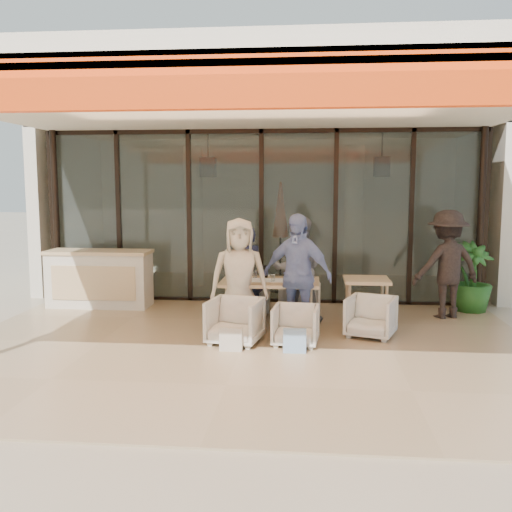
{
  "coord_description": "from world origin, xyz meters",
  "views": [
    {
      "loc": [
        0.9,
        -7.46,
        2.22
      ],
      "look_at": [
        0.1,
        0.9,
        1.15
      ],
      "focal_mm": 40.0,
      "sensor_mm": 36.0,
      "label": 1
    }
  ],
  "objects": [
    {
      "name": "ground",
      "position": [
        0.0,
        0.0,
        0.0
      ],
      "size": [
        70.0,
        70.0,
        0.0
      ],
      "primitive_type": "plane",
      "color": "#C6B293",
      "rests_on": "ground"
    },
    {
      "name": "terrace_floor",
      "position": [
        0.0,
        0.0,
        0.01
      ],
      "size": [
        8.0,
        6.0,
        0.01
      ],
      "primitive_type": "cube",
      "color": "tan",
      "rests_on": "ground"
    },
    {
      "name": "terrace_structure",
      "position": [
        0.0,
        -0.26,
        3.25
      ],
      "size": [
        8.0,
        6.0,
        3.4
      ],
      "color": "silver",
      "rests_on": "ground"
    },
    {
      "name": "glass_storefront",
      "position": [
        0.0,
        3.0,
        1.6
      ],
      "size": [
        8.08,
        0.1,
        3.2
      ],
      "color": "#9EADA3",
      "rests_on": "ground"
    },
    {
      "name": "interior_block",
      "position": [
        0.01,
        5.31,
        2.23
      ],
      "size": [
        9.05,
        3.62,
        3.52
      ],
      "color": "silver",
      "rests_on": "ground"
    },
    {
      "name": "host_counter",
      "position": [
        -2.85,
        2.3,
        0.53
      ],
      "size": [
        1.85,
        0.65,
        1.04
      ],
      "color": "silver",
      "rests_on": "ground"
    },
    {
      "name": "dining_table",
      "position": [
        0.29,
        1.14,
        0.69
      ],
      "size": [
        1.5,
        0.9,
        0.93
      ],
      "color": "#E1C889",
      "rests_on": "ground"
    },
    {
      "name": "chair_far_left",
      "position": [
        -0.13,
        2.09,
        0.36
      ],
      "size": [
        0.72,
        0.68,
        0.71
      ],
      "primitive_type": "imported",
      "rotation": [
        0.0,
        0.0,
        3.19
      ],
      "color": "white",
      "rests_on": "ground"
    },
    {
      "name": "chair_far_right",
      "position": [
        0.71,
        2.09,
        0.34
      ],
      "size": [
        0.72,
        0.68,
        0.69
      ],
      "primitive_type": "imported",
      "rotation": [
        0.0,
        0.0,
        3.24
      ],
      "color": "white",
      "rests_on": "ground"
    },
    {
      "name": "chair_near_left",
      "position": [
        -0.13,
        0.19,
        0.36
      ],
      "size": [
        0.8,
        0.77,
        0.71
      ],
      "primitive_type": "imported",
      "rotation": [
        0.0,
        0.0,
        -0.19
      ],
      "color": "white",
      "rests_on": "ground"
    },
    {
      "name": "chair_near_right",
      "position": [
        0.71,
        0.19,
        0.31
      ],
      "size": [
        0.66,
        0.62,
        0.62
      ],
      "primitive_type": "imported",
      "rotation": [
        0.0,
        0.0,
        -0.1
      ],
      "color": "white",
      "rests_on": "ground"
    },
    {
      "name": "diner_navy",
      "position": [
        -0.13,
        1.59,
        0.77
      ],
      "size": [
        0.63,
        0.49,
        1.55
      ],
      "primitive_type": "imported",
      "rotation": [
        0.0,
        0.0,
        3.38
      ],
      "color": "#171F34",
      "rests_on": "ground"
    },
    {
      "name": "diner_grey",
      "position": [
        0.71,
        1.59,
        0.85
      ],
      "size": [
        0.86,
        0.68,
        1.7
      ],
      "primitive_type": "imported",
      "rotation": [
        0.0,
        0.0,
        3.19
      ],
      "color": "slate",
      "rests_on": "ground"
    },
    {
      "name": "diner_cream",
      "position": [
        -0.13,
        0.69,
        0.86
      ],
      "size": [
        0.93,
        0.69,
        1.73
      ],
      "primitive_type": "imported",
      "rotation": [
        0.0,
        0.0,
        0.17
      ],
      "color": "beige",
      "rests_on": "ground"
    },
    {
      "name": "diner_periwinkle",
      "position": [
        0.71,
        0.69,
        0.9
      ],
      "size": [
        1.14,
        0.8,
        1.8
      ],
      "primitive_type": "imported",
      "rotation": [
        0.0,
        0.0,
        -0.38
      ],
      "color": "#727FBF",
      "rests_on": "ground"
    },
    {
      "name": "tote_bag_cream",
      "position": [
        -0.13,
        -0.21,
        0.17
      ],
      "size": [
        0.3,
        0.1,
        0.34
      ],
      "primitive_type": "cube",
      "color": "silver",
      "rests_on": "ground"
    },
    {
      "name": "tote_bag_blue",
      "position": [
        0.71,
        -0.21,
        0.17
      ],
      "size": [
        0.3,
        0.1,
        0.34
      ],
      "primitive_type": "cube",
      "color": "#99BFD8",
      "rests_on": "ground"
    },
    {
      "name": "side_table",
      "position": [
        1.79,
        1.46,
        0.64
      ],
      "size": [
        0.7,
        0.7,
        0.74
      ],
      "color": "#E1C889",
      "rests_on": "ground"
    },
    {
      "name": "side_chair",
      "position": [
        1.79,
        0.71,
        0.34
      ],
      "size": [
        0.82,
        0.79,
        0.67
      ],
      "primitive_type": "imported",
      "rotation": [
        0.0,
        0.0,
        -0.34
      ],
      "color": "white",
      "rests_on": "ground"
    },
    {
      "name": "standing_woman",
      "position": [
        3.13,
        2.03,
        0.9
      ],
      "size": [
        1.32,
        1.01,
        1.8
      ],
      "primitive_type": "imported",
      "rotation": [
        0.0,
        0.0,
        3.47
      ],
      "color": "black",
      "rests_on": "ground"
    },
    {
      "name": "potted_palm",
      "position": [
        3.68,
        2.54,
        0.61
      ],
      "size": [
        0.89,
        0.89,
        1.23
      ],
      "primitive_type": "imported",
      "rotation": [
        0.0,
        0.0,
        0.38
      ],
      "color": "#1E5919",
      "rests_on": "ground"
    }
  ]
}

